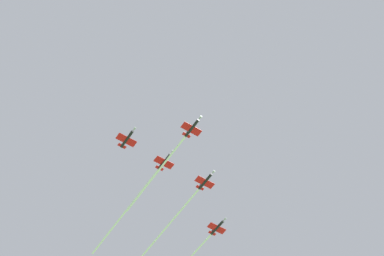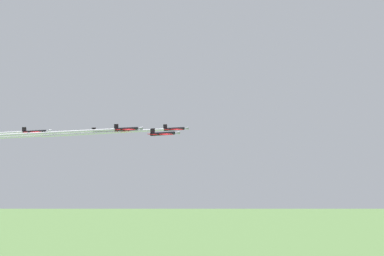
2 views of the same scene
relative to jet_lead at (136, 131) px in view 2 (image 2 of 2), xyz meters
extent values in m
cylinder|color=black|center=(4.27, -14.31, 0.00)|extent=(3.38, 8.33, 1.03)
cone|color=#9EA3AD|center=(5.73, -19.22, 0.00)|extent=(1.47, 2.07, 0.97)
cube|color=red|center=(4.13, -13.86, -0.05)|extent=(8.00, 4.99, 0.17)
cube|color=red|center=(3.22, -10.79, 0.00)|extent=(3.41, 2.16, 0.17)
cube|color=black|center=(3.24, -10.86, 0.84)|extent=(0.57, 1.47, 1.68)
cylinder|color=white|center=(-3.03, 10.17, 0.00)|extent=(12.88, 41.11, 0.72)
cylinder|color=black|center=(15.73, 6.90, -1.24)|extent=(3.38, 8.33, 1.03)
cone|color=#9EA3AD|center=(17.20, 1.99, -1.24)|extent=(1.47, 2.07, 0.97)
cube|color=red|center=(15.60, 7.35, -1.29)|extent=(8.00, 4.99, 0.17)
cube|color=red|center=(14.68, 10.42, -1.24)|extent=(3.41, 2.16, 0.17)
cube|color=black|center=(14.70, 10.35, -0.40)|extent=(0.57, 1.47, 1.68)
cylinder|color=white|center=(6.77, 36.97, -1.24)|extent=(16.22, 52.29, 0.72)
cylinder|color=black|center=(-16.94, -2.84, 0.26)|extent=(3.38, 8.33, 1.03)
cone|color=#9EA3AD|center=(-15.48, -7.75, 0.26)|extent=(1.47, 2.07, 0.97)
cube|color=red|center=(-17.08, -2.39, 0.21)|extent=(8.00, 4.99, 0.17)
cube|color=red|center=(-17.99, 0.68, 0.26)|extent=(3.41, 2.16, 0.17)
cube|color=black|center=(-17.97, 0.61, 1.10)|extent=(0.57, 1.47, 1.68)
cylinder|color=black|center=(-1.09, 3.66, 0.80)|extent=(3.38, 8.33, 1.03)
cone|color=#9EA3AD|center=(0.37, -1.25, 0.80)|extent=(1.47, 2.07, 0.97)
cube|color=red|center=(-1.23, 4.11, 0.75)|extent=(8.00, 4.99, 0.17)
cube|color=red|center=(-2.14, 7.19, 0.80)|extent=(3.41, 2.16, 0.17)
cube|color=black|center=(-2.12, 7.11, 1.63)|extent=(0.57, 1.47, 1.68)
cylinder|color=white|center=(-9.86, 33.08, 0.80)|extent=(15.83, 50.99, 0.72)
cylinder|color=black|center=(27.20, 28.11, -1.25)|extent=(3.38, 8.33, 1.03)
cone|color=#9EA3AD|center=(28.66, 23.20, -1.25)|extent=(1.47, 2.07, 0.97)
cube|color=red|center=(27.07, 28.56, -1.30)|extent=(8.00, 4.99, 0.17)
cube|color=red|center=(26.15, 31.63, -1.25)|extent=(3.41, 2.16, 0.17)
cube|color=black|center=(26.17, 31.56, -0.41)|extent=(0.57, 1.47, 1.68)
camera|label=1|loc=(-32.72, -140.46, -190.97)|focal=60.72mm
camera|label=2|loc=(-173.31, 52.64, 12.94)|focal=53.42mm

